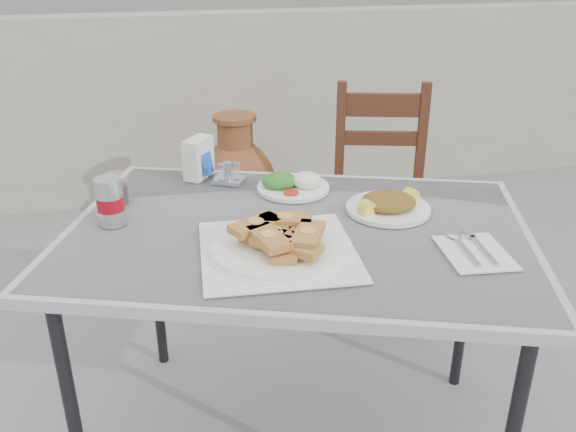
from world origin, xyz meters
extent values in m
cylinder|color=black|center=(-0.52, -0.07, 0.40)|extent=(0.04, 0.04, 0.79)
cylinder|color=black|center=(-0.27, 0.65, 0.40)|extent=(0.04, 0.04, 0.79)
cylinder|color=black|center=(0.87, 0.25, 0.40)|extent=(0.04, 0.04, 0.79)
cube|color=white|center=(0.18, 0.09, 0.82)|extent=(1.61, 1.34, 0.03)
cube|color=white|center=(0.18, 0.09, 0.84)|extent=(1.56, 1.28, 0.01)
cube|color=white|center=(0.09, -0.05, 0.84)|extent=(0.45, 0.45, 0.00)
cylinder|color=white|center=(0.09, -0.05, 0.85)|extent=(0.37, 0.37, 0.02)
cylinder|color=white|center=(0.09, -0.05, 0.85)|extent=(0.39, 0.39, 0.01)
cylinder|color=white|center=(0.23, 0.39, 0.85)|extent=(0.25, 0.25, 0.01)
ellipsoid|color=white|center=(0.28, 0.37, 0.87)|extent=(0.10, 0.10, 0.06)
ellipsoid|color=#1F621C|center=(0.19, 0.40, 0.87)|extent=(0.12, 0.11, 0.05)
cylinder|color=#B32A13|center=(0.21, 0.32, 0.86)|extent=(0.05, 0.05, 0.01)
cylinder|color=white|center=(0.48, 0.15, 0.85)|extent=(0.27, 0.27, 0.01)
ellipsoid|color=#285C17|center=(0.48, 0.15, 0.87)|extent=(0.17, 0.16, 0.05)
cylinder|color=yellow|center=(0.40, 0.11, 0.87)|extent=(0.06, 0.05, 0.05)
cylinder|color=yellow|center=(0.57, 0.17, 0.87)|extent=(0.06, 0.05, 0.05)
cylinder|color=silver|center=(-0.36, 0.24, 0.91)|extent=(0.08, 0.08, 0.15)
cylinder|color=#B00C1B|center=(-0.36, 0.24, 0.91)|extent=(0.08, 0.08, 0.04)
cylinder|color=silver|center=(-0.36, 0.24, 0.98)|extent=(0.07, 0.07, 0.00)
cylinder|color=white|center=(-0.35, 0.40, 0.89)|extent=(0.07, 0.07, 0.10)
cylinder|color=black|center=(-0.35, 0.40, 0.87)|extent=(0.06, 0.06, 0.06)
cube|color=white|center=(-0.07, 0.58, 0.91)|extent=(0.12, 0.13, 0.14)
cube|color=blue|center=(-0.04, 0.56, 0.90)|extent=(0.05, 0.06, 0.08)
cube|color=silver|center=(0.02, 0.51, 0.85)|extent=(0.13, 0.12, 0.01)
cylinder|color=white|center=(0.00, 0.49, 0.89)|extent=(0.03, 0.03, 0.06)
cylinder|color=white|center=(0.05, 0.49, 0.89)|extent=(0.03, 0.03, 0.06)
cylinder|color=silver|center=(0.02, 0.53, 0.88)|extent=(0.03, 0.03, 0.05)
cube|color=white|center=(0.61, -0.17, 0.84)|extent=(0.19, 0.24, 0.00)
cube|color=silver|center=(0.59, -0.17, 0.85)|extent=(0.03, 0.17, 0.00)
ellipsoid|color=silver|center=(0.60, -0.07, 0.85)|extent=(0.04, 0.06, 0.01)
cube|color=silver|center=(0.64, -0.18, 0.85)|extent=(0.03, 0.17, 0.00)
cube|color=silver|center=(0.65, -0.08, 0.85)|extent=(0.03, 0.05, 0.00)
cube|color=#361E0E|center=(0.54, 0.80, 0.24)|extent=(0.05, 0.05, 0.49)
cube|color=#361E0E|center=(0.92, 0.70, 0.24)|extent=(0.05, 0.05, 0.49)
cube|color=#361E0E|center=(0.65, 1.18, 0.24)|extent=(0.05, 0.05, 0.49)
cube|color=#361E0E|center=(1.02, 1.08, 0.24)|extent=(0.05, 0.05, 0.49)
cube|color=#5C1712|center=(0.78, 0.94, 0.51)|extent=(0.56, 0.56, 0.05)
cube|color=#361E0E|center=(0.65, 1.18, 0.75)|extent=(0.05, 0.05, 0.54)
cube|color=#361E0E|center=(1.02, 1.08, 0.75)|extent=(0.05, 0.05, 0.54)
cube|color=#361E0E|center=(0.83, 1.13, 0.92)|extent=(0.42, 0.15, 0.11)
cube|color=#361E0E|center=(0.83, 1.13, 0.75)|extent=(0.42, 0.15, 0.06)
cylinder|color=brown|center=(0.20, 1.59, 0.04)|extent=(0.34, 0.34, 0.08)
ellipsoid|color=brown|center=(0.20, 1.59, 0.37)|extent=(0.44, 0.44, 0.55)
cylinder|color=beige|center=(0.20, 1.59, 0.37)|extent=(0.45, 0.45, 0.06)
cylinder|color=brown|center=(0.20, 1.59, 0.67)|extent=(0.19, 0.19, 0.17)
cylinder|color=brown|center=(0.20, 1.59, 0.77)|extent=(0.23, 0.23, 0.03)
cube|color=#A39D87|center=(0.00, 2.50, 0.60)|extent=(6.00, 0.25, 1.20)
camera|label=1|loc=(-0.21, -1.50, 1.63)|focal=38.00mm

